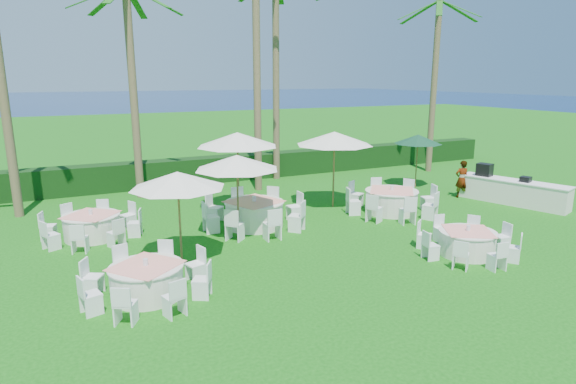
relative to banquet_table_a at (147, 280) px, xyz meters
name	(u,v)px	position (x,y,z in m)	size (l,w,h in m)	color
ground	(330,270)	(4.57, -0.51, -0.39)	(120.00, 120.00, 0.00)	#0F530E
hedge	(204,170)	(4.57, 11.49, 0.21)	(34.00, 1.00, 1.20)	black
ocean	(88,101)	(4.57, 101.49, -0.39)	(260.00, 260.00, 0.00)	#072147
banquet_table_a	(147,280)	(0.00, 0.00, 0.00)	(2.95, 2.95, 0.91)	silver
banquet_table_c	(467,242)	(8.68, -1.17, -0.02)	(2.80, 2.80, 0.86)	silver
banquet_table_d	(92,226)	(-0.85, 4.97, 0.01)	(2.98, 2.98, 0.92)	silver
banquet_table_e	(254,213)	(4.20, 3.91, 0.07)	(3.49, 3.49, 1.05)	silver
banquet_table_f	(391,201)	(9.44, 3.33, 0.06)	(3.40, 3.40, 1.02)	silver
umbrella_a	(178,180)	(1.19, 1.69, 1.91)	(2.53, 2.53, 2.53)	brown
umbrella_b	(237,162)	(3.36, 3.17, 1.99)	(2.64, 2.64, 2.61)	brown
umbrella_c	(237,140)	(4.33, 5.86, 2.33)	(3.00, 3.00, 2.98)	brown
umbrella_d	(334,138)	(7.89, 4.96, 2.28)	(2.95, 2.95, 2.93)	brown
umbrella_green	(418,139)	(13.07, 6.31, 1.81)	(2.14, 2.14, 2.42)	brown
buffet_table	(512,191)	(14.57, 2.30, 0.12)	(2.17, 4.20, 1.47)	silver
staff_person	(462,179)	(13.50, 3.95, 0.39)	(0.57, 0.38, 1.57)	gray
palm_b	(133,85)	(1.36, 9.81, 4.24)	(4.41, 4.08, 8.37)	brown
palm_c	(257,51)	(6.37, 8.92, 5.59)	(4.31, 4.32, 11.00)	brown
palm_d	(276,71)	(8.09, 10.79, 4.81)	(4.40, 4.00, 9.48)	brown
palm_e	(434,80)	(16.27, 9.08, 4.40)	(4.36, 4.26, 8.67)	brown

